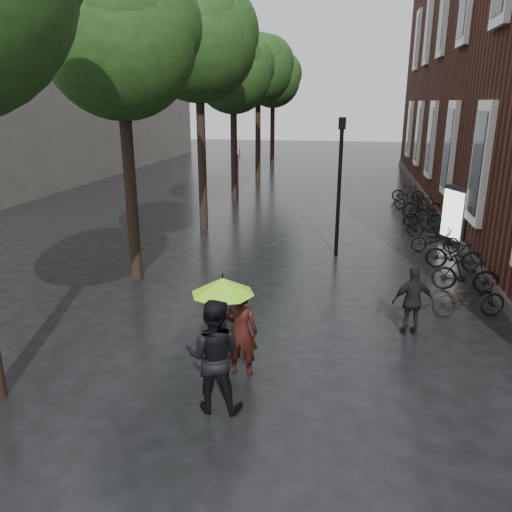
% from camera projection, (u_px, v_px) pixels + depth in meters
% --- Properties ---
extents(ground, '(120.00, 120.00, 0.00)m').
position_uv_depth(ground, '(211.00, 469.00, 6.75)').
color(ground, black).
extents(bg_building, '(16.00, 30.00, 14.00)m').
position_uv_depth(bg_building, '(12.00, 68.00, 34.84)').
color(bg_building, '#47423D').
rests_on(bg_building, ground).
extents(street_trees, '(4.33, 34.03, 8.91)m').
position_uv_depth(street_trees, '(217.00, 61.00, 20.51)').
color(street_trees, black).
rests_on(street_trees, ground).
extents(person_burgundy, '(0.62, 0.41, 1.68)m').
position_uv_depth(person_burgundy, '(241.00, 331.00, 8.87)').
color(person_burgundy, black).
rests_on(person_burgundy, ground).
extents(person_black, '(0.94, 0.75, 1.88)m').
position_uv_depth(person_black, '(214.00, 355.00, 7.82)').
color(person_black, black).
rests_on(person_black, ground).
extents(lime_umbrella, '(1.06, 1.06, 1.56)m').
position_uv_depth(lime_umbrella, '(223.00, 286.00, 8.14)').
color(lime_umbrella, black).
rests_on(lime_umbrella, ground).
extents(pedestrian_walking, '(0.94, 0.56, 1.49)m').
position_uv_depth(pedestrian_walking, '(413.00, 301.00, 10.45)').
color(pedestrian_walking, black).
rests_on(pedestrian_walking, ground).
extents(parked_bicycles, '(2.07, 14.84, 1.03)m').
position_uv_depth(parked_bicycles, '(432.00, 228.00, 17.62)').
color(parked_bicycles, black).
rests_on(parked_bicycles, ground).
extents(ad_lightbox, '(0.30, 1.33, 2.00)m').
position_uv_depth(ad_lightbox, '(456.00, 216.00, 17.03)').
color(ad_lightbox, black).
rests_on(ad_lightbox, ground).
extents(lamp_post, '(0.22, 0.22, 4.31)m').
position_uv_depth(lamp_post, '(340.00, 174.00, 15.34)').
color(lamp_post, black).
rests_on(lamp_post, ground).
extents(cycle_sign, '(0.14, 0.48, 2.62)m').
position_uv_depth(cycle_sign, '(239.00, 168.00, 23.74)').
color(cycle_sign, '#262628').
rests_on(cycle_sign, ground).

